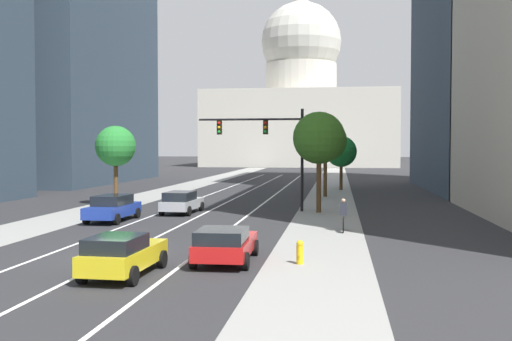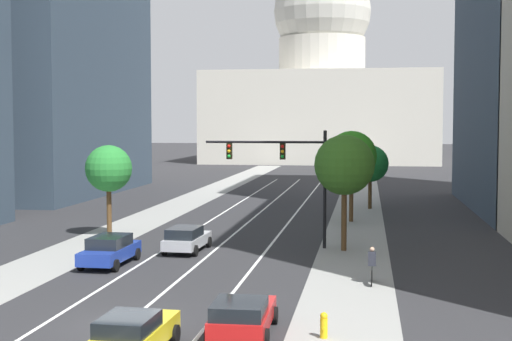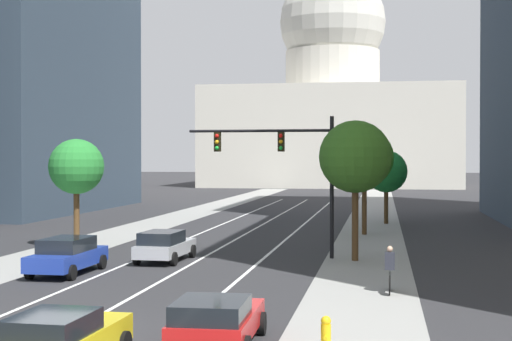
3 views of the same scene
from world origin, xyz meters
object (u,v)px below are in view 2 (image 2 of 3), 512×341
Objects in this scene: car_silver at (186,238)px; street_tree_near_right at (352,156)px; car_blue at (110,250)px; street_tree_far_right at (370,164)px; capitol_building at (322,89)px; car_yellow at (134,333)px; cyclist at (372,266)px; car_red at (242,315)px; traffic_signal_mast at (288,166)px; fire_hydrant at (324,325)px; street_tree_mid_right at (344,165)px; street_tree_near_left at (109,169)px.

street_tree_near_right is at bearing -29.74° from car_silver.
car_blue is 0.87× the size of street_tree_far_right.
car_yellow is (1.49, -118.95, -13.08)m from capitol_building.
car_blue is 2.78× the size of cyclist.
car_red is at bearing -95.80° from street_tree_near_right.
car_yellow is 0.58× the size of traffic_signal_mast.
traffic_signal_mast reaches higher than car_red.
street_tree_far_right reaches higher than car_silver.
traffic_signal_mast is at bearing -103.44° from street_tree_far_right.
car_silver is 18.04m from fire_hydrant.
cyclist is at bearing -27.83° from car_red.
fire_hydrant is (11.79, -11.30, -0.35)m from car_blue.
car_blue is 22.82m from street_tree_near_right.
capitol_building is at bearing 94.31° from street_tree_mid_right.
car_yellow is 2.45× the size of cyclist.
street_tree_mid_right is 15.61m from street_tree_near_left.
street_tree_mid_right is at bearing -61.30° from car_blue.
car_silver is 0.75× the size of street_tree_near_left.
car_yellow is (2.99, -18.64, -0.01)m from car_silver.
street_tree_near_right is at bearing -99.48° from street_tree_far_right.
capitol_building is at bearing 0.99° from car_red.
street_tree_mid_right reaches higher than street_tree_far_right.
car_yellow is 4.63× the size of fire_hydrant.
car_silver is at bearing -168.76° from street_tree_mid_right.
traffic_signal_mast is at bearing 0.06° from car_red.
car_silver is at bearing 119.22° from fire_hydrant.
car_yellow is 42.43m from street_tree_far_right.
cyclist is at bearing -99.24° from car_blue.
car_silver is 4.95× the size of fire_hydrant.
car_blue is 15.40m from car_yellow.
car_silver is 0.94× the size of car_blue.
cyclist is at bearing -34.75° from street_tree_near_left.
car_red is (4.49, -116.21, -13.11)m from capitol_building.
car_silver is 2.62× the size of cyclist.
car_silver is at bearing -122.05° from street_tree_near_right.
traffic_signal_mast is (2.59, 21.05, 4.10)m from car_yellow.
car_yellow is 6.51m from fire_hydrant.
capitol_building is 10.15× the size of car_yellow.
capitol_building reaches higher than car_silver.
capitol_building is 101.17m from car_silver.
capitol_building reaches higher than cyclist.
fire_hydrant is at bearing -61.64° from car_yellow.
capitol_building is 9.49× the size of car_silver.
street_tree_near_left reaches higher than car_yellow.
capitol_building is at bearing 95.04° from street_tree_near_right.
car_silver is 0.62× the size of traffic_signal_mast.
cyclist is (1.68, 8.83, 0.39)m from fire_hydrant.
street_tree_near_right reaches higher than car_blue.
street_tree_far_right is at bearing -7.83° from car_red.
car_blue is at bearing -92.45° from capitol_building.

